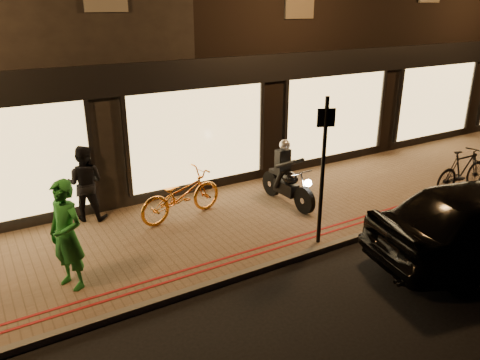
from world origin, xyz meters
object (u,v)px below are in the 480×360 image
bicycle_gold (181,195)px  motorcycle (287,180)px  person_green (67,235)px  sign_post (323,165)px

bicycle_gold → motorcycle: bearing=-112.4°
motorcycle → bicycle_gold: bearing=165.9°
motorcycle → person_green: size_ratio=1.00×
bicycle_gold → sign_post: bearing=-152.6°
motorcycle → sign_post: (-0.61, -1.96, 1.06)m
sign_post → person_green: 4.83m
sign_post → bicycle_gold: sign_post is taller
bicycle_gold → person_green: person_green is taller
sign_post → person_green: sign_post is taller
sign_post → person_green: (-4.68, 0.95, -0.71)m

